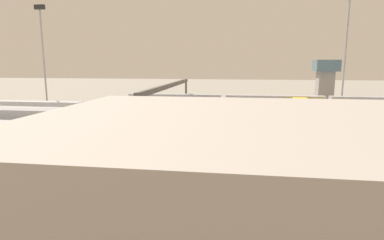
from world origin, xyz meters
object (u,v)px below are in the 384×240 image
train_on_track_7 (267,143)px  train_on_track_4 (101,119)px  light_mast_2 (346,40)px  control_tower (325,81)px  train_on_track_5 (170,126)px  signal_gantry (169,89)px  train_on_track_1 (312,111)px  train_on_track_0 (274,106)px  train_on_track_6 (104,126)px  train_on_track_2 (188,113)px  light_mast_0 (43,44)px

train_on_track_7 → train_on_track_4: 33.79m
light_mast_2 → control_tower: (1.73, -9.36, -9.97)m
train_on_track_5 → signal_gantry: bearing=-77.7°
signal_gantry → control_tower: bearing=-140.2°
signal_gantry → train_on_track_1: bearing=-157.0°
train_on_track_7 → train_on_track_0: train_on_track_0 is taller
train_on_track_6 → train_on_track_0: same height
train_on_track_6 → signal_gantry: 15.68m
train_on_track_2 → signal_gantry: (2.43, 7.50, 5.71)m
light_mast_0 → control_tower: 76.06m
train_on_track_5 → control_tower: bearing=-132.5°
train_on_track_6 → train_on_track_5: 10.84m
train_on_track_7 → train_on_track_6: 25.68m
train_on_track_0 → train_on_track_4: size_ratio=0.75×
train_on_track_0 → light_mast_2: bearing=-168.7°
train_on_track_7 → train_on_track_2: bearing=-59.4°
train_on_track_4 → control_tower: bearing=-146.5°
train_on_track_1 → control_tower: bearing=-110.9°
train_on_track_2 → light_mast_0: 45.52m
train_on_track_4 → light_mast_0: bearing=-41.0°
light_mast_2 → control_tower: bearing=-79.5°
control_tower → light_mast_2: bearing=100.5°
train_on_track_6 → train_on_track_1: same height
light_mast_0 → train_on_track_2: bearing=163.5°
light_mast_0 → train_on_track_0: bearing=177.9°
light_mast_0 → train_on_track_6: bearing=133.6°
train_on_track_4 → train_on_track_7: bearing=153.6°
light_mast_2 → train_on_track_7: bearing=61.6°
light_mast_0 → signal_gantry: bearing=153.0°
train_on_track_5 → train_on_track_2: same height
train_on_track_1 → train_on_track_4: bearing=19.5°
train_on_track_2 → light_mast_2: light_mast_2 is taller
train_on_track_7 → control_tower: (-18.91, -47.61, 5.91)m
train_on_track_5 → train_on_track_2: 15.02m
light_mast_2 → control_tower: 13.79m
train_on_track_1 → light_mast_2: size_ratio=0.35×
train_on_track_0 → train_on_track_2: bearing=27.4°
signal_gantry → control_tower: 47.04m
train_on_track_5 → light_mast_0: (40.22, -27.18, 15.58)m
train_on_track_6 → control_tower: bearing=-136.0°
train_on_track_6 → train_on_track_2: train_on_track_6 is taller
train_on_track_2 → light_mast_2: bearing=-159.5°
train_on_track_6 → train_on_track_4: bearing=-63.0°
train_on_track_4 → train_on_track_2: size_ratio=1.00×
train_on_track_7 → light_mast_2: size_ratio=3.39×
train_on_track_5 → light_mast_0: 50.98m
train_on_track_6 → train_on_track_0: bearing=-134.7°
train_on_track_0 → control_tower: control_tower is taller
train_on_track_1 → train_on_track_6: bearing=33.8°
train_on_track_1 → train_on_track_2: (26.98, 5.00, -0.14)m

